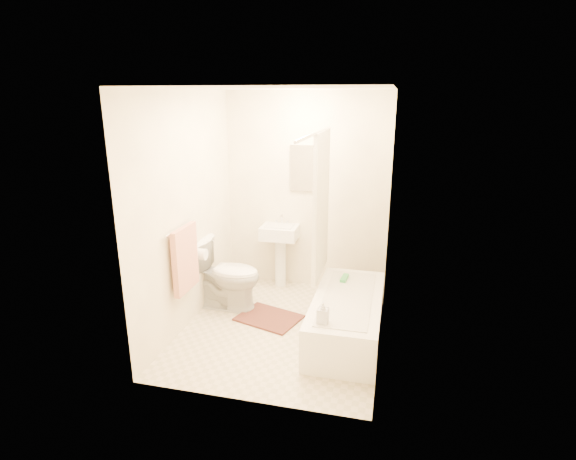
% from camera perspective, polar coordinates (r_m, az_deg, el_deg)
% --- Properties ---
extents(floor, '(2.40, 2.40, 0.00)m').
position_cam_1_polar(floor, '(4.81, -0.72, -12.32)').
color(floor, beige).
rests_on(floor, ground).
extents(ceiling, '(2.40, 2.40, 0.00)m').
position_cam_1_polar(ceiling, '(4.21, -0.85, 17.58)').
color(ceiling, white).
rests_on(ceiling, ground).
extents(wall_back, '(2.00, 0.02, 2.40)m').
position_cam_1_polar(wall_back, '(5.50, 2.35, 4.78)').
color(wall_back, beige).
rests_on(wall_back, ground).
extents(wall_left, '(0.02, 2.40, 2.40)m').
position_cam_1_polar(wall_left, '(4.70, -12.67, 2.31)').
color(wall_left, beige).
rests_on(wall_left, ground).
extents(wall_right, '(0.02, 2.40, 2.40)m').
position_cam_1_polar(wall_right, '(4.23, 12.46, 0.72)').
color(wall_right, beige).
rests_on(wall_right, ground).
extents(mirror, '(0.40, 0.03, 0.55)m').
position_cam_1_polar(mirror, '(5.42, 2.35, 7.84)').
color(mirror, white).
rests_on(mirror, wall_back).
extents(curtain_rod, '(0.03, 1.70, 0.03)m').
position_cam_1_polar(curtain_rod, '(4.25, 3.53, 12.15)').
color(curtain_rod, silver).
rests_on(curtain_rod, wall_back).
extents(shower_curtain, '(0.04, 0.80, 1.55)m').
position_cam_1_polar(shower_curtain, '(4.77, 4.22, 3.13)').
color(shower_curtain, silver).
rests_on(shower_curtain, curtain_rod).
extents(towel_bar, '(0.02, 0.60, 0.02)m').
position_cam_1_polar(towel_bar, '(4.50, -13.52, 0.27)').
color(towel_bar, silver).
rests_on(towel_bar, wall_left).
extents(towel, '(0.06, 0.45, 0.66)m').
position_cam_1_polar(towel, '(4.58, -12.92, -3.59)').
color(towel, '#CC7266').
rests_on(towel, towel_bar).
extents(toilet_paper, '(0.11, 0.12, 0.12)m').
position_cam_1_polar(toilet_paper, '(4.92, -10.96, -3.03)').
color(toilet_paper, white).
rests_on(toilet_paper, wall_left).
extents(toilet, '(0.83, 0.49, 0.80)m').
position_cam_1_polar(toilet, '(5.15, -7.94, -5.58)').
color(toilet, silver).
rests_on(toilet, floor).
extents(sink, '(0.45, 0.36, 0.87)m').
position_cam_1_polar(sink, '(5.64, -1.01, -2.99)').
color(sink, white).
rests_on(sink, floor).
extents(bathtub, '(0.66, 1.51, 0.42)m').
position_cam_1_polar(bathtub, '(4.61, 7.51, -10.90)').
color(bathtub, white).
rests_on(bathtub, floor).
extents(bath_mat, '(0.76, 0.65, 0.02)m').
position_cam_1_polar(bath_mat, '(4.99, -2.44, -11.08)').
color(bath_mat, '#512B23').
rests_on(bath_mat, floor).
extents(soap_bottle, '(0.10, 0.10, 0.21)m').
position_cam_1_polar(soap_bottle, '(3.97, 4.45, -10.43)').
color(soap_bottle, white).
rests_on(soap_bottle, bathtub).
extents(scrub_brush, '(0.08, 0.21, 0.04)m').
position_cam_1_polar(scrub_brush, '(4.91, 7.19, -6.12)').
color(scrub_brush, green).
rests_on(scrub_brush, bathtub).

